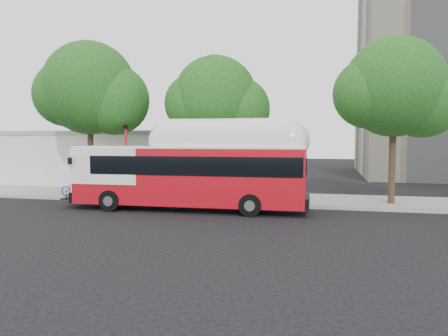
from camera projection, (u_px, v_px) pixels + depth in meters
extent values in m
plane|color=black|center=(205.00, 218.00, 20.35)|extent=(120.00, 120.00, 0.00)
cube|color=gray|center=(233.00, 198.00, 26.66)|extent=(60.00, 5.00, 0.15)
cube|color=gray|center=(224.00, 204.00, 24.13)|extent=(60.00, 0.30, 0.15)
cube|color=maroon|center=(172.00, 202.00, 24.81)|extent=(10.00, 0.32, 0.16)
cylinder|color=#2D2116|center=(91.00, 149.00, 27.51)|extent=(0.36, 0.36, 6.08)
sphere|color=#124214|center=(89.00, 88.00, 27.25)|extent=(5.80, 5.80, 5.80)
sphere|color=#124214|center=(114.00, 100.00, 27.13)|extent=(4.35, 4.35, 4.35)
cylinder|color=#2D2116|center=(215.00, 155.00, 26.21)|extent=(0.36, 0.36, 5.44)
sphere|color=#124214|center=(215.00, 98.00, 25.97)|extent=(5.00, 5.00, 5.00)
sphere|color=#124214|center=(239.00, 109.00, 25.91)|extent=(3.75, 3.75, 3.75)
cylinder|color=#2D2116|center=(392.00, 154.00, 23.75)|extent=(0.36, 0.36, 5.76)
sphere|color=#124214|center=(394.00, 87.00, 23.50)|extent=(5.40, 5.40, 5.40)
sphere|color=#124214|center=(423.00, 100.00, 23.40)|extent=(4.05, 4.05, 4.05)
cube|color=silver|center=(90.00, 158.00, 36.97)|extent=(16.00, 10.00, 4.00)
cube|color=gray|center=(90.00, 133.00, 36.83)|extent=(16.20, 10.20, 0.30)
cube|color=#B00C17|center=(189.00, 176.00, 22.42)|extent=(11.90, 2.80, 2.86)
cube|color=black|center=(198.00, 165.00, 22.28)|extent=(10.71, 2.83, 0.94)
cube|color=white|center=(189.00, 147.00, 22.32)|extent=(11.90, 2.72, 0.10)
cube|color=white|center=(227.00, 142.00, 21.89)|extent=(6.36, 2.10, 0.54)
cube|color=black|center=(76.00, 197.00, 23.85)|extent=(0.82, 1.79, 0.06)
imported|color=navy|center=(75.00, 188.00, 23.82)|extent=(0.62, 1.71, 0.89)
cylinder|color=red|center=(126.00, 165.00, 26.14)|extent=(0.13, 0.13, 4.26)
cube|color=black|center=(126.00, 127.00, 25.98)|extent=(0.05, 0.43, 0.27)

